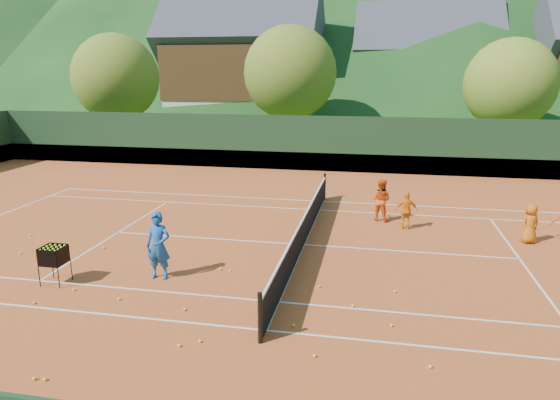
% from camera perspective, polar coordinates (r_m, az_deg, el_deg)
% --- Properties ---
extents(ground, '(400.00, 400.00, 0.00)m').
position_cam_1_polar(ground, '(15.90, 2.74, -5.19)').
color(ground, '#2D4E18').
rests_on(ground, ground).
extents(clay_court, '(40.00, 24.00, 0.02)m').
position_cam_1_polar(clay_court, '(15.90, 2.74, -5.15)').
color(clay_court, '#B34A1D').
rests_on(clay_court, ground).
extents(coach, '(0.67, 0.44, 1.82)m').
position_cam_1_polar(coach, '(13.49, -13.73, -5.11)').
color(coach, '#1955A2').
rests_on(coach, clay_court).
extents(student_a, '(0.92, 0.82, 1.55)m').
position_cam_1_polar(student_a, '(18.55, 11.45, 0.01)').
color(student_a, '#F05815').
rests_on(student_a, clay_court).
extents(student_b, '(0.80, 0.39, 1.32)m').
position_cam_1_polar(student_b, '(17.79, 14.25, -1.18)').
color(student_b, orange).
rests_on(student_b, clay_court).
extents(student_c, '(0.74, 0.63, 1.28)m').
position_cam_1_polar(student_c, '(17.73, 26.68, -2.43)').
color(student_c, '#CB6412').
rests_on(student_c, clay_court).
extents(tennis_ball_0, '(0.07, 0.07, 0.07)m').
position_cam_1_polar(tennis_ball_0, '(11.08, 1.53, -14.14)').
color(tennis_ball_0, '#EDF528').
rests_on(tennis_ball_0, clay_court).
extents(tennis_ball_1, '(0.07, 0.07, 0.07)m').
position_cam_1_polar(tennis_ball_1, '(11.94, -10.83, -12.17)').
color(tennis_ball_1, '#EDF528').
rests_on(tennis_ball_1, clay_court).
extents(tennis_ball_2, '(0.07, 0.07, 0.07)m').
position_cam_1_polar(tennis_ball_2, '(18.65, -26.58, -3.59)').
color(tennis_ball_2, '#EDF528').
rests_on(tennis_ball_2, clay_court).
extents(tennis_ball_3, '(0.07, 0.07, 0.07)m').
position_cam_1_polar(tennis_ball_3, '(14.00, -6.83, -7.87)').
color(tennis_ball_3, '#EDF528').
rests_on(tennis_ball_3, clay_court).
extents(tennis_ball_4, '(0.07, 0.07, 0.07)m').
position_cam_1_polar(tennis_ball_4, '(10.32, -25.27, -18.04)').
color(tennis_ball_4, '#EDF528').
rests_on(tennis_ball_4, clay_court).
extents(tennis_ball_5, '(0.07, 0.07, 0.07)m').
position_cam_1_polar(tennis_ball_5, '(12.92, 13.00, -10.15)').
color(tennis_ball_5, '#EDF528').
rests_on(tennis_ball_5, clay_court).
extents(tennis_ball_6, '(0.07, 0.07, 0.07)m').
position_cam_1_polar(tennis_ball_6, '(10.42, -26.26, -17.83)').
color(tennis_ball_6, '#EDF528').
rests_on(tennis_ball_6, clay_court).
extents(tennis_ball_7, '(0.07, 0.07, 0.07)m').
position_cam_1_polar(tennis_ball_7, '(10.57, -11.43, -15.99)').
color(tennis_ball_7, '#EDF528').
rests_on(tennis_ball_7, clay_court).
extents(tennis_ball_9, '(0.07, 0.07, 0.07)m').
position_cam_1_polar(tennis_ball_9, '(10.15, 16.80, -17.77)').
color(tennis_ball_9, '#EDF528').
rests_on(tennis_ball_9, clay_court).
extents(tennis_ball_10, '(0.07, 0.07, 0.07)m').
position_cam_1_polar(tennis_ball_10, '(16.47, -19.49, -5.14)').
color(tennis_ball_10, '#EDF528').
rests_on(tennis_ball_10, clay_court).
extents(tennis_ball_12, '(0.07, 0.07, 0.07)m').
position_cam_1_polar(tennis_ball_12, '(11.35, 12.64, -13.79)').
color(tennis_ball_12, '#EDF528').
rests_on(tennis_ball_12, clay_court).
extents(tennis_ball_14, '(0.07, 0.07, 0.07)m').
position_cam_1_polar(tennis_ball_14, '(16.98, -27.55, -5.40)').
color(tennis_ball_14, '#EDF528').
rests_on(tennis_ball_14, clay_court).
extents(tennis_ball_17, '(0.07, 0.07, 0.07)m').
position_cam_1_polar(tennis_ball_17, '(12.90, 4.48, -9.83)').
color(tennis_ball_17, '#EDF528').
rests_on(tennis_ball_17, clay_court).
extents(tennis_ball_18, '(0.07, 0.07, 0.07)m').
position_cam_1_polar(tennis_ball_18, '(13.86, -5.70, -8.07)').
color(tennis_ball_18, '#EDF528').
rests_on(tennis_ball_18, clay_court).
extents(tennis_ball_19, '(0.07, 0.07, 0.07)m').
position_cam_1_polar(tennis_ball_19, '(10.09, 3.97, -17.33)').
color(tennis_ball_19, '#EDF528').
rests_on(tennis_ball_19, clay_court).
extents(tennis_ball_20, '(0.07, 0.07, 0.07)m').
position_cam_1_polar(tennis_ball_20, '(13.38, -26.27, -10.48)').
color(tennis_ball_20, '#EDF528').
rests_on(tennis_ball_20, clay_court).
extents(tennis_ball_22, '(0.07, 0.07, 0.07)m').
position_cam_1_polar(tennis_ball_22, '(10.65, -9.12, -15.64)').
color(tennis_ball_22, '#EDF528').
rests_on(tennis_ball_22, clay_court).
extents(tennis_ball_24, '(0.07, 0.07, 0.07)m').
position_cam_1_polar(tennis_ball_24, '(12.82, -17.91, -10.70)').
color(tennis_ball_24, '#EDF528').
rests_on(tennis_ball_24, clay_court).
extents(tennis_ball_25, '(0.07, 0.07, 0.07)m').
position_cam_1_polar(tennis_ball_25, '(13.70, -22.47, -9.46)').
color(tennis_ball_25, '#EDF528').
rests_on(tennis_ball_25, clay_court).
extents(tennis_ball_27, '(0.07, 0.07, 0.07)m').
position_cam_1_polar(tennis_ball_27, '(12.02, 8.31, -11.86)').
color(tennis_ball_27, '#EDF528').
rests_on(tennis_ball_27, clay_court).
extents(court_lines, '(23.83, 11.03, 0.00)m').
position_cam_1_polar(court_lines, '(15.89, 2.74, -5.11)').
color(court_lines, white).
rests_on(court_lines, clay_court).
extents(tennis_net, '(0.10, 12.07, 1.10)m').
position_cam_1_polar(tennis_net, '(15.73, 2.76, -3.41)').
color(tennis_net, black).
rests_on(tennis_net, clay_court).
extents(perimeter_fence, '(40.40, 24.24, 3.00)m').
position_cam_1_polar(perimeter_fence, '(15.52, 2.80, -0.78)').
color(perimeter_fence, black).
rests_on(perimeter_fence, clay_court).
extents(ball_hopper, '(0.57, 0.57, 1.00)m').
position_cam_1_polar(ball_hopper, '(14.12, -24.46, -5.85)').
color(ball_hopper, black).
rests_on(ball_hopper, clay_court).
extents(chalet_left, '(13.80, 9.93, 12.92)m').
position_cam_1_polar(chalet_left, '(46.42, -4.17, 14.92)').
color(chalet_left, beige).
rests_on(chalet_left, ground).
extents(chalet_mid, '(12.65, 8.82, 11.45)m').
position_cam_1_polar(chalet_mid, '(48.96, 16.11, 13.62)').
color(chalet_mid, beige).
rests_on(chalet_mid, ground).
extents(tree_a, '(6.00, 6.00, 7.88)m').
position_cam_1_polar(tree_a, '(37.49, -18.31, 13.13)').
color(tree_a, '#3B2817').
rests_on(tree_a, ground).
extents(tree_b, '(6.40, 6.40, 8.40)m').
position_cam_1_polar(tree_b, '(35.34, 1.16, 14.32)').
color(tree_b, '#3E2919').
rests_on(tree_b, ground).
extents(tree_c, '(5.60, 5.60, 7.35)m').
position_cam_1_polar(tree_c, '(34.72, 24.78, 11.94)').
color(tree_c, '#3D2518').
rests_on(tree_c, ground).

